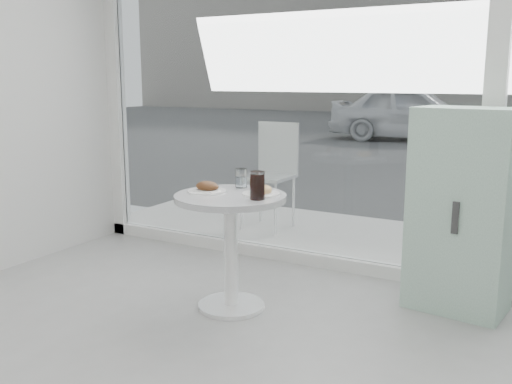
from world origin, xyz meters
The scene contains 11 objects.
storefront centered at (0.07, 3.00, 1.71)m, with size 5.00×0.14×3.00m.
main_table centered at (-0.50, 1.90, 0.55)m, with size 0.72×0.72×0.77m.
patio_deck centered at (0.00, 3.80, 0.03)m, with size 5.60×1.60×0.05m, color silver.
mint_cabinet centered at (0.80, 2.63, 0.66)m, with size 0.66×0.48×1.32m.
patio_chair centered at (-1.18, 3.78, 0.63)m, with size 0.45×0.45×1.03m.
car_white centered at (-2.12, 12.97, 0.67)m, with size 1.59×3.94×1.34m, color silver.
plate_fritter centered at (-0.67, 1.89, 0.80)m, with size 0.25×0.25×0.07m.
plate_donut centered at (-0.33, 1.99, 0.79)m, with size 0.24×0.24×0.06m.
water_tumbler_a centered at (-0.56, 2.14, 0.83)m, with size 0.08×0.08×0.13m.
water_tumbler_b centered at (-0.44, 2.15, 0.82)m, with size 0.07×0.07×0.11m.
cola_glass centered at (-0.27, 1.85, 0.85)m, with size 0.09×0.09×0.17m.
Camera 1 is at (1.39, -1.14, 1.50)m, focal length 40.00 mm.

